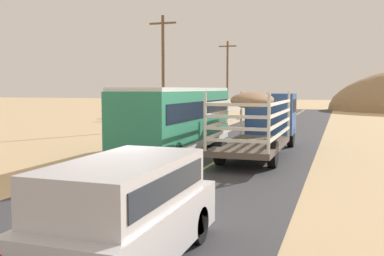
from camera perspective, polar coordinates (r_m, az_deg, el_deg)
name	(u,v)px	position (r m, az deg, el deg)	size (l,w,h in m)	color
ground_plane	(114,222)	(10.88, -10.11, -11.94)	(240.00, 240.00, 0.00)	tan
road_surface	(114,221)	(10.88, -10.11, -11.89)	(8.00, 120.00, 0.02)	#38383D
road_centre_line	(114,221)	(10.87, -10.11, -11.83)	(0.16, 117.60, 0.00)	#D8CC4C
suv_near	(127,207)	(7.95, -8.47, -10.20)	(1.90, 4.62, 1.93)	silver
livestock_truck	(265,116)	(22.31, 9.46, 1.51)	(2.53, 9.70, 3.02)	#3359A5
bus	(178,118)	(21.17, -1.85, 1.26)	(2.54, 10.00, 3.21)	#2D8C66
power_pole_mid	(163,69)	(34.52, -3.79, 7.69)	(2.20, 0.24, 8.83)	brown
power_pole_far	(227,76)	(54.02, 4.63, 6.82)	(2.20, 0.24, 8.93)	brown
boulder_near_shoulder	(120,121)	(39.21, -9.36, 0.89)	(1.11, 1.05, 0.63)	#84705B
boulder_mid_field	(112,114)	(47.64, -10.35, 1.79)	(1.06, 1.17, 0.91)	gray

